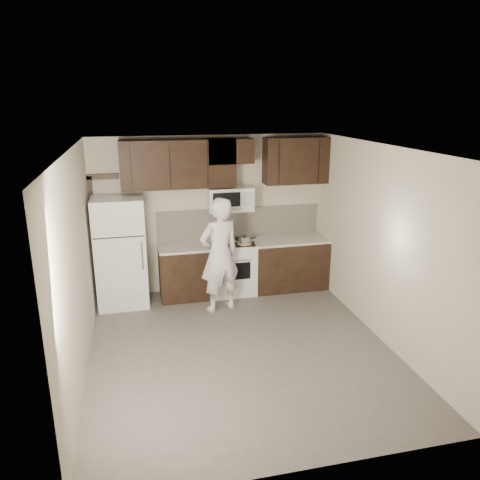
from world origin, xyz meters
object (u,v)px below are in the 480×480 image
object	(u,v)px
microwave	(230,199)
refrigerator	(121,252)
stove	(232,267)
person	(219,255)

from	to	relation	value
microwave	refrigerator	world-z (taller)	microwave
stove	microwave	size ratio (longest dim) A/B	1.24
stove	person	world-z (taller)	person
stove	microwave	xyz separation A→B (m)	(-0.00, 0.12, 1.19)
microwave	refrigerator	size ratio (longest dim) A/B	0.42
stove	refrigerator	bearing A→B (deg)	-178.49
person	refrigerator	bearing A→B (deg)	-38.62
person	stove	bearing A→B (deg)	-135.54
stove	person	bearing A→B (deg)	-118.00
stove	microwave	world-z (taller)	microwave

